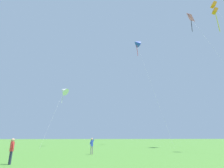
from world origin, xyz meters
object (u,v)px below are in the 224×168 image
Objects in this scene: kite_orange_box at (215,9)px; person_with_spool at (12,149)px; kite_pink_low at (192,22)px; person_foreground_watcher at (92,144)px; kite_white_distant at (64,91)px; kite_blue_delta at (136,43)px.

kite_orange_box reaches higher than person_with_spool.
person_foreground_watcher is (-18.34, -7.21, -21.51)m from kite_pink_low.
person_with_spool is at bearing -166.14° from kite_orange_box.
kite_white_distant is at bearing 90.75° from person_with_spool.
kite_blue_delta reaches higher than kite_white_distant.
kite_white_distant reaches higher than person_with_spool.
kite_orange_box is at bearing -77.54° from kite_blue_delta.
kite_orange_box is at bearing -105.73° from kite_pink_low.
person_with_spool is at bearing -130.70° from person_foreground_watcher.
person_with_spool is at bearing -150.60° from kite_pink_low.
kite_white_distant is 0.49× the size of kite_pink_low.
kite_orange_box is 28.04m from person_with_spool.
kite_pink_low reaches higher than person_with_spool.
kite_orange_box is (4.71, -21.32, -6.52)m from kite_blue_delta.
kite_white_distant is at bearing 156.21° from kite_pink_low.
kite_blue_delta is 33.54m from person_foreground_watcher.
kite_pink_low is at bearing 29.40° from person_with_spool.
person_with_spool is (0.31, -23.80, -9.95)m from kite_white_distant.
kite_blue_delta is at bearing 102.46° from kite_orange_box.
kite_orange_box is at bearing -40.63° from kite_white_distant.
kite_blue_delta reaches higher than person_with_spool.
kite_pink_low is (23.87, -10.52, 11.56)m from kite_white_distant.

